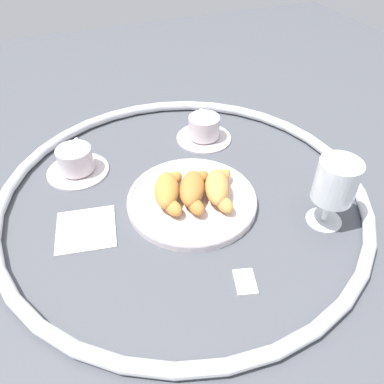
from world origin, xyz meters
name	(u,v)px	position (x,y,z in m)	size (l,w,h in m)	color
ground_plane	(183,196)	(0.00, 0.00, 0.00)	(2.20, 2.20, 0.00)	#4C4F56
table_chrome_rim	(183,192)	(0.00, 0.00, 0.01)	(0.75, 0.75, 0.02)	silver
pastry_plate	(192,199)	(0.03, 0.01, 0.01)	(0.26, 0.26, 0.02)	silver
croissant_large	(168,190)	(0.01, -0.04, 0.04)	(0.13, 0.09, 0.04)	#CC893D
croissant_small	(194,189)	(0.03, 0.01, 0.04)	(0.12, 0.10, 0.04)	#BC7A38
croissant_extra	(219,187)	(0.04, 0.06, 0.04)	(0.13, 0.10, 0.04)	#D6994C
coffee_cup_near	(204,129)	(-0.18, 0.12, 0.03)	(0.14, 0.14, 0.06)	silver
coffee_cup_far	(76,162)	(-0.16, -0.19, 0.03)	(0.14, 0.14, 0.06)	silver
juice_glass_left	(335,184)	(0.17, 0.23, 0.09)	(0.08, 0.08, 0.14)	white
sugar_packet	(245,281)	(0.24, 0.02, 0.00)	(0.05, 0.03, 0.01)	white
folded_napkin	(86,229)	(0.02, -0.20, 0.00)	(0.11, 0.11, 0.01)	silver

